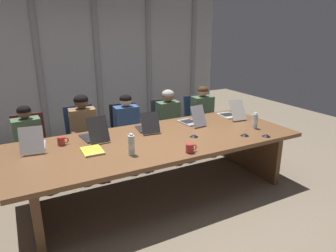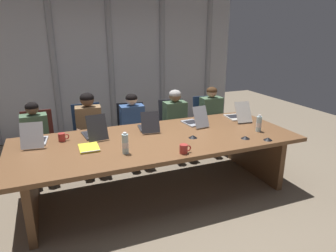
{
  "view_description": "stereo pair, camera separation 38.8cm",
  "coord_description": "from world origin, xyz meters",
  "px_view_note": "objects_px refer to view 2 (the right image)",
  "views": [
    {
      "loc": [
        -1.57,
        -3.18,
        2.05
      ],
      "look_at": [
        0.19,
        0.12,
        0.85
      ],
      "focal_mm": 32.16,
      "sensor_mm": 36.0,
      "label": 1
    },
    {
      "loc": [
        -1.22,
        -3.34,
        2.05
      ],
      "look_at": [
        0.19,
        0.12,
        0.85
      ],
      "focal_mm": 32.16,
      "sensor_mm": 36.0,
      "label": 2
    }
  ],
  "objects_px": {
    "coffee_mug_far": "(184,149)",
    "conference_mic_middle": "(193,137)",
    "laptop_right_end": "(237,116)",
    "office_chair_left_end": "(41,151)",
    "person_right_end": "(213,116)",
    "person_left_mid": "(89,127)",
    "office_chair_left_mid": "(90,144)",
    "conference_mic_right_side": "(245,137)",
    "laptop_right_mid": "(195,121)",
    "person_left_end": "(36,137)",
    "water_bottle_primary": "(259,124)",
    "person_right_mid": "(177,119)",
    "office_chair_right_end": "(208,129)",
    "laptop_center": "(148,126)",
    "spiral_notepad": "(89,148)",
    "water_bottle_secondary": "(125,144)",
    "conference_mic_left_side": "(268,139)",
    "coffee_mug_near": "(62,137)",
    "office_chair_center": "(132,139)",
    "person_center": "(134,125)",
    "office_chair_right_mid": "(173,134)",
    "laptop_left_end": "(35,139)",
    "laptop_left_mid": "(94,132)"
  },
  "relations": [
    {
      "from": "office_chair_right_end",
      "to": "person_left_end",
      "type": "relative_size",
      "value": 0.82
    },
    {
      "from": "water_bottle_primary",
      "to": "conference_mic_left_side",
      "type": "height_order",
      "value": "water_bottle_primary"
    },
    {
      "from": "laptop_left_mid",
      "to": "coffee_mug_far",
      "type": "xyz_separation_m",
      "value": [
        0.83,
        -0.91,
        -0.01
      ]
    },
    {
      "from": "laptop_left_end",
      "to": "office_chair_right_mid",
      "type": "bearing_deg",
      "value": -61.75
    },
    {
      "from": "laptop_right_mid",
      "to": "conference_mic_middle",
      "type": "height_order",
      "value": "laptop_right_mid"
    },
    {
      "from": "office_chair_left_end",
      "to": "water_bottle_secondary",
      "type": "xyz_separation_m",
      "value": [
        0.91,
        -1.5,
        0.52
      ]
    },
    {
      "from": "laptop_right_end",
      "to": "office_chair_right_mid",
      "type": "xyz_separation_m",
      "value": [
        -0.69,
        0.85,
        -0.47
      ]
    },
    {
      "from": "office_chair_right_mid",
      "to": "coffee_mug_near",
      "type": "distance_m",
      "value": 2.07
    },
    {
      "from": "water_bottle_secondary",
      "to": "person_right_mid",
      "type": "bearing_deg",
      "value": 47.88
    },
    {
      "from": "laptop_center",
      "to": "person_right_end",
      "type": "xyz_separation_m",
      "value": [
        1.41,
        0.66,
        -0.18
      ]
    },
    {
      "from": "office_chair_left_end",
      "to": "conference_mic_right_side",
      "type": "distance_m",
      "value": 2.94
    },
    {
      "from": "water_bottle_primary",
      "to": "coffee_mug_near",
      "type": "relative_size",
      "value": 1.74
    },
    {
      "from": "water_bottle_primary",
      "to": "water_bottle_secondary",
      "type": "relative_size",
      "value": 0.93
    },
    {
      "from": "person_left_end",
      "to": "person_right_mid",
      "type": "height_order",
      "value": "person_right_mid"
    },
    {
      "from": "laptop_right_mid",
      "to": "person_left_mid",
      "type": "distance_m",
      "value": 1.56
    },
    {
      "from": "person_right_mid",
      "to": "spiral_notepad",
      "type": "height_order",
      "value": "person_right_mid"
    },
    {
      "from": "person_center",
      "to": "spiral_notepad",
      "type": "relative_size",
      "value": 3.59
    },
    {
      "from": "person_center",
      "to": "conference_mic_middle",
      "type": "relative_size",
      "value": 10.13
    },
    {
      "from": "laptop_center",
      "to": "office_chair_right_end",
      "type": "xyz_separation_m",
      "value": [
        1.4,
        0.83,
        -0.47
      ]
    },
    {
      "from": "office_chair_left_end",
      "to": "office_chair_left_mid",
      "type": "bearing_deg",
      "value": 89.18
    },
    {
      "from": "coffee_mug_near",
      "to": "conference_mic_right_side",
      "type": "height_order",
      "value": "coffee_mug_near"
    },
    {
      "from": "office_chair_left_end",
      "to": "person_right_end",
      "type": "relative_size",
      "value": 0.82
    },
    {
      "from": "person_center",
      "to": "conference_mic_right_side",
      "type": "xyz_separation_m",
      "value": [
        1.04,
        -1.45,
        0.14
      ]
    },
    {
      "from": "person_center",
      "to": "water_bottle_secondary",
      "type": "distance_m",
      "value": 1.44
    },
    {
      "from": "office_chair_center",
      "to": "person_right_mid",
      "type": "distance_m",
      "value": 0.81
    },
    {
      "from": "person_left_end",
      "to": "person_right_mid",
      "type": "bearing_deg",
      "value": 86.43
    },
    {
      "from": "laptop_center",
      "to": "spiral_notepad",
      "type": "height_order",
      "value": "laptop_center"
    },
    {
      "from": "person_right_end",
      "to": "person_left_mid",
      "type": "bearing_deg",
      "value": -87.4
    },
    {
      "from": "laptop_center",
      "to": "person_left_mid",
      "type": "distance_m",
      "value": 0.98
    },
    {
      "from": "laptop_left_end",
      "to": "office_chair_right_mid",
      "type": "relative_size",
      "value": 0.51
    },
    {
      "from": "office_chair_center",
      "to": "office_chair_right_end",
      "type": "bearing_deg",
      "value": 99.26
    },
    {
      "from": "laptop_right_mid",
      "to": "person_left_mid",
      "type": "relative_size",
      "value": 0.39
    },
    {
      "from": "office_chair_left_mid",
      "to": "conference_mic_right_side",
      "type": "xyz_separation_m",
      "value": [
        1.7,
        -1.61,
        0.41
      ]
    },
    {
      "from": "office_chair_right_end",
      "to": "conference_mic_middle",
      "type": "relative_size",
      "value": 8.27
    },
    {
      "from": "laptop_right_mid",
      "to": "person_left_end",
      "type": "height_order",
      "value": "person_left_end"
    },
    {
      "from": "coffee_mug_far",
      "to": "office_chair_left_mid",
      "type": "bearing_deg",
      "value": 114.35
    },
    {
      "from": "office_chair_center",
      "to": "person_right_mid",
      "type": "height_order",
      "value": "person_right_mid"
    },
    {
      "from": "laptop_right_end",
      "to": "water_bottle_secondary",
      "type": "distance_m",
      "value": 2.02
    },
    {
      "from": "office_chair_right_end",
      "to": "spiral_notepad",
      "type": "bearing_deg",
      "value": -57.76
    },
    {
      "from": "water_bottle_secondary",
      "to": "spiral_notepad",
      "type": "bearing_deg",
      "value": 140.29
    },
    {
      "from": "office_chair_right_end",
      "to": "conference_mic_right_side",
      "type": "bearing_deg",
      "value": -9.46
    },
    {
      "from": "laptop_center",
      "to": "person_left_end",
      "type": "bearing_deg",
      "value": 73.27
    },
    {
      "from": "laptop_left_mid",
      "to": "person_center",
      "type": "bearing_deg",
      "value": -52.27
    },
    {
      "from": "laptop_right_end",
      "to": "office_chair_left_end",
      "type": "relative_size",
      "value": 0.56
    },
    {
      "from": "coffee_mug_far",
      "to": "conference_mic_middle",
      "type": "height_order",
      "value": "coffee_mug_far"
    },
    {
      "from": "laptop_right_mid",
      "to": "person_left_end",
      "type": "distance_m",
      "value": 2.24
    },
    {
      "from": "coffee_mug_far",
      "to": "conference_mic_left_side",
      "type": "bearing_deg",
      "value": -0.91
    },
    {
      "from": "office_chair_left_end",
      "to": "water_bottle_primary",
      "type": "relative_size",
      "value": 4.04
    },
    {
      "from": "laptop_right_end",
      "to": "office_chair_right_end",
      "type": "height_order",
      "value": "laptop_right_end"
    },
    {
      "from": "laptop_left_end",
      "to": "person_center",
      "type": "relative_size",
      "value": 0.42
    }
  ]
}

